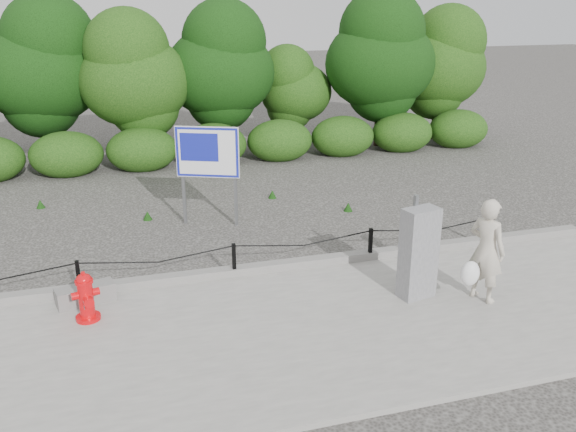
# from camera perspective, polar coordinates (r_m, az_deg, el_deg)

# --- Properties ---
(ground) EXTENTS (90.00, 90.00, 0.00)m
(ground) POSITION_cam_1_polar(r_m,az_deg,el_deg) (10.51, -5.01, -6.02)
(ground) COLOR #2D2B28
(ground) RESTS_ON ground
(sidewalk) EXTENTS (14.00, 4.00, 0.08)m
(sidewalk) POSITION_cam_1_polar(r_m,az_deg,el_deg) (8.77, -2.31, -11.27)
(sidewalk) COLOR gray
(sidewalk) RESTS_ON ground
(curb) EXTENTS (14.00, 0.22, 0.14)m
(curb) POSITION_cam_1_polar(r_m,az_deg,el_deg) (10.49, -5.09, -5.17)
(curb) COLOR slate
(curb) RESTS_ON sidewalk
(chain_barrier) EXTENTS (10.06, 0.06, 0.60)m
(chain_barrier) POSITION_cam_1_polar(r_m,az_deg,el_deg) (10.32, -5.08, -3.74)
(chain_barrier) COLOR black
(chain_barrier) RESTS_ON sidewalk
(treeline) EXTENTS (20.50, 3.79, 4.75)m
(treeline) POSITION_cam_1_polar(r_m,az_deg,el_deg) (18.44, -10.06, 13.39)
(treeline) COLOR black
(treeline) RESTS_ON ground
(fire_hydrant) EXTENTS (0.43, 0.45, 0.77)m
(fire_hydrant) POSITION_cam_1_polar(r_m,az_deg,el_deg) (9.42, -18.38, -7.23)
(fire_hydrant) COLOR red
(fire_hydrant) RESTS_ON sidewalk
(pedestrian) EXTENTS (0.80, 0.71, 1.66)m
(pedestrian) POSITION_cam_1_polar(r_m,az_deg,el_deg) (9.83, 17.99, -3.19)
(pedestrian) COLOR beige
(pedestrian) RESTS_ON sidewalk
(concrete_block) EXTENTS (0.92, 0.51, 0.28)m
(concrete_block) POSITION_cam_1_polar(r_m,az_deg,el_deg) (10.03, -18.41, -6.96)
(concrete_block) COLOR slate
(concrete_block) RESTS_ON sidewalk
(utility_cabinet) EXTENTS (0.61, 0.46, 1.62)m
(utility_cabinet) POSITION_cam_1_polar(r_m,az_deg,el_deg) (9.70, 12.10, -3.41)
(utility_cabinet) COLOR gray
(utility_cabinet) RESTS_ON sidewalk
(advertising_sign) EXTENTS (1.23, 0.58, 2.11)m
(advertising_sign) POSITION_cam_1_polar(r_m,az_deg,el_deg) (12.63, -7.56, 5.53)
(advertising_sign) COLOR slate
(advertising_sign) RESTS_ON ground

